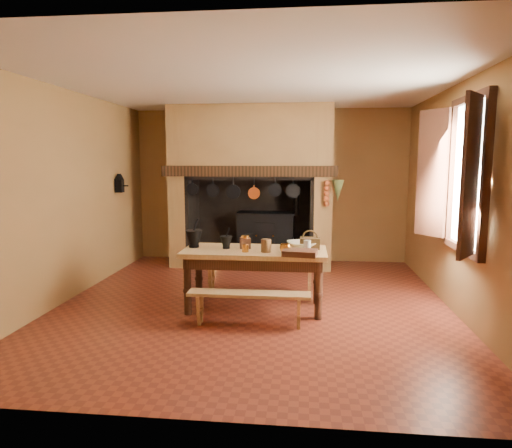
{
  "coord_description": "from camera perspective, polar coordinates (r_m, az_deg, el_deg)",
  "views": [
    {
      "loc": [
        0.65,
        -5.75,
        1.85
      ],
      "look_at": [
        -0.0,
        0.3,
        1.01
      ],
      "focal_mm": 32.0,
      "sensor_mm": 36.0,
      "label": 1
    }
  ],
  "objects": [
    {
      "name": "brass_mug_a",
      "position": [
        5.5,
        -1.35,
        -3.05
      ],
      "size": [
        0.1,
        0.1,
        0.09
      ],
      "primitive_type": "cylinder",
      "rotation": [
        0.0,
        0.0,
        -0.35
      ],
      "color": "#BB792B",
      "rests_on": "work_table"
    },
    {
      "name": "window",
      "position": [
        5.61,
        23.91,
        5.62
      ],
      "size": [
        0.39,
        1.75,
        1.76
      ],
      "color": "white",
      "rests_on": "wall_right"
    },
    {
      "name": "back_wall",
      "position": [
        8.53,
        1.79,
        4.79
      ],
      "size": [
        5.0,
        0.02,
        2.8
      ],
      "primitive_type": "cube",
      "color": "olive",
      "rests_on": "floor"
    },
    {
      "name": "work_table",
      "position": [
        5.7,
        -0.16,
        -4.38
      ],
      "size": [
        1.77,
        0.79,
        0.77
      ],
      "color": "tan",
      "rests_on": "floor"
    },
    {
      "name": "wicker_basket",
      "position": [
        5.74,
        6.76,
        -2.33
      ],
      "size": [
        0.25,
        0.19,
        0.24
      ],
      "rotation": [
        0.0,
        0.0,
        -0.03
      ],
      "color": "#463115",
      "rests_on": "work_table"
    },
    {
      "name": "wall_front",
      "position": [
        3.1,
        -6.02,
        -0.58
      ],
      "size": [
        5.0,
        0.02,
        2.8
      ],
      "primitive_type": "cube",
      "color": "olive",
      "rests_on": "floor"
    },
    {
      "name": "hearth_pans",
      "position": [
        8.33,
        -5.77,
        -4.38
      ],
      "size": [
        0.51,
        0.62,
        0.2
      ],
      "color": "#BB792B",
      "rests_on": "floor"
    },
    {
      "name": "wall_right",
      "position": [
        6.05,
        23.97,
        2.88
      ],
      "size": [
        0.02,
        5.5,
        2.8
      ],
      "primitive_type": "cube",
      "color": "olive",
      "rests_on": "floor"
    },
    {
      "name": "mixing_bowl",
      "position": [
        5.76,
        5.71,
        -2.62
      ],
      "size": [
        0.44,
        0.44,
        0.09
      ],
      "primitive_type": "imported",
      "rotation": [
        0.0,
        0.0,
        0.28
      ],
      "color": "#C0B494",
      "rests_on": "work_table"
    },
    {
      "name": "mortar_large",
      "position": [
        5.84,
        -7.77,
        -1.71
      ],
      "size": [
        0.22,
        0.22,
        0.37
      ],
      "rotation": [
        0.0,
        0.0,
        0.27
      ],
      "color": "black",
      "rests_on": "work_table"
    },
    {
      "name": "ceiling",
      "position": [
        5.86,
        -0.3,
        17.15
      ],
      "size": [
        5.5,
        5.5,
        0.0
      ],
      "primitive_type": "plane",
      "rotation": [
        3.14,
        0.0,
        0.0
      ],
      "color": "silver",
      "rests_on": "back_wall"
    },
    {
      "name": "floor",
      "position": [
        6.07,
        -0.28,
        -9.92
      ],
      "size": [
        5.5,
        5.5,
        0.0
      ],
      "primitive_type": "plane",
      "color": "maroon",
      "rests_on": "ground"
    },
    {
      "name": "bench_back",
      "position": [
        6.41,
        0.51,
        -5.62
      ],
      "size": [
        1.7,
        0.3,
        0.48
      ],
      "color": "tan",
      "rests_on": "floor"
    },
    {
      "name": "iron_range",
      "position": [
        8.34,
        1.32,
        -1.61
      ],
      "size": [
        1.12,
        0.55,
        1.6
      ],
      "color": "black",
      "rests_on": "floor"
    },
    {
      "name": "wall_left",
      "position": [
        6.57,
        -22.55,
        3.29
      ],
      "size": [
        0.02,
        5.5,
        2.8
      ],
      "primitive_type": "cube",
      "color": "olive",
      "rests_on": "floor"
    },
    {
      "name": "coffee_grinder",
      "position": [
        5.73,
        -1.36,
        -2.29
      ],
      "size": [
        0.19,
        0.16,
        0.2
      ],
      "rotation": [
        0.0,
        0.0,
        0.21
      ],
      "color": "#3D1E13",
      "rests_on": "work_table"
    },
    {
      "name": "brass_cup",
      "position": [
        5.46,
        3.69,
        -3.07
      ],
      "size": [
        0.14,
        0.14,
        0.11
      ],
      "primitive_type": "imported",
      "rotation": [
        0.0,
        0.0,
        0.01
      ],
      "color": "#BB792B",
      "rests_on": "work_table"
    },
    {
      "name": "wooden_tray",
      "position": [
        5.33,
        5.53,
        -3.59
      ],
      "size": [
        0.42,
        0.33,
        0.07
      ],
      "primitive_type": "cube",
      "rotation": [
        0.0,
        0.0,
        -0.14
      ],
      "color": "#3D1E13",
      "rests_on": "work_table"
    },
    {
      "name": "brass_mug_b",
      "position": [
        5.77,
        1.2,
        -2.57
      ],
      "size": [
        0.09,
        0.09,
        0.08
      ],
      "primitive_type": "cylinder",
      "rotation": [
        0.0,
        0.0,
        0.16
      ],
      "color": "#BB792B",
      "rests_on": "work_table"
    },
    {
      "name": "mortar_small",
      "position": [
        5.72,
        -3.74,
        -2.21
      ],
      "size": [
        0.16,
        0.16,
        0.27
      ],
      "rotation": [
        0.0,
        0.0,
        -0.3
      ],
      "color": "black",
      "rests_on": "work_table"
    },
    {
      "name": "chimney_breast",
      "position": [
        8.11,
        -0.57,
        7.55
      ],
      "size": [
        2.95,
        0.96,
        2.8
      ],
      "color": "olive",
      "rests_on": "floor"
    },
    {
      "name": "herb_bunch",
      "position": [
        7.57,
        10.19,
        4.14
      ],
      "size": [
        0.2,
        0.2,
        0.35
      ],
      "primitive_type": "cone",
      "rotation": [
        3.14,
        0.0,
        0.0
      ],
      "color": "#4F582A",
      "rests_on": "chimney_breast"
    },
    {
      "name": "onion_string",
      "position": [
        7.56,
        8.82,
        3.79
      ],
      "size": [
        0.12,
        0.1,
        0.46
      ],
      "primitive_type": null,
      "color": "#9E421D",
      "rests_on": "chimney_breast"
    },
    {
      "name": "wall_coffee_mill",
      "position": [
        7.92,
        -16.7,
        5.08
      ],
      "size": [
        0.23,
        0.16,
        0.31
      ],
      "color": "black",
      "rests_on": "wall_left"
    },
    {
      "name": "hanging_pans",
      "position": [
        7.64,
        -1.3,
        4.14
      ],
      "size": [
        1.92,
        0.29,
        0.27
      ],
      "color": "black",
      "rests_on": "chimney_breast"
    },
    {
      "name": "bench_front",
      "position": [
        5.21,
        -0.9,
        -9.58
      ],
      "size": [
        1.39,
        0.24,
        0.39
      ],
      "color": "tan",
      "rests_on": "floor"
    },
    {
      "name": "stoneware_crock",
      "position": [
        5.5,
        1.27,
        -2.72
      ],
      "size": [
        0.13,
        0.13,
        0.16
      ],
      "primitive_type": "cylinder",
      "rotation": [
        0.0,
        0.0,
        -0.08
      ],
      "color": "brown",
      "rests_on": "work_table"
    },
    {
      "name": "glass_jar",
      "position": [
        5.49,
        6.42,
        -2.81
      ],
      "size": [
        0.09,
        0.09,
        0.15
      ],
      "primitive_type": "cylinder",
      "rotation": [
        0.0,
        0.0,
        0.09
      ],
      "color": "beige",
      "rests_on": "work_table"
    }
  ]
}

